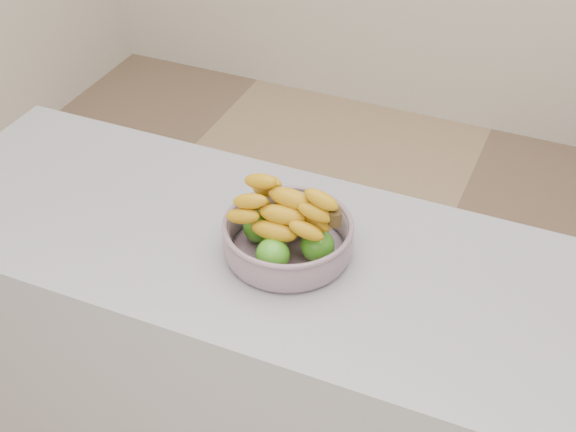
{
  "coord_description": "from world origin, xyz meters",
  "views": [
    {
      "loc": [
        0.41,
        -1.39,
        2.02
      ],
      "look_at": [
        -0.11,
        -0.19,
        1.0
      ],
      "focal_mm": 50.0,
      "sensor_mm": 36.0,
      "label": 1
    }
  ],
  "objects": [
    {
      "name": "fruit_bowl",
      "position": [
        -0.11,
        -0.19,
        0.95
      ],
      "size": [
        0.28,
        0.28,
        0.17
      ],
      "rotation": [
        0.0,
        0.0,
        -0.07
      ],
      "color": "#8F9EAC",
      "rests_on": "counter"
    },
    {
      "name": "counter",
      "position": [
        0.0,
        -0.19,
        0.45
      ],
      "size": [
        2.0,
        0.6,
        0.9
      ],
      "primitive_type": "cube",
      "color": "#9C9CA4",
      "rests_on": "ground"
    }
  ]
}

